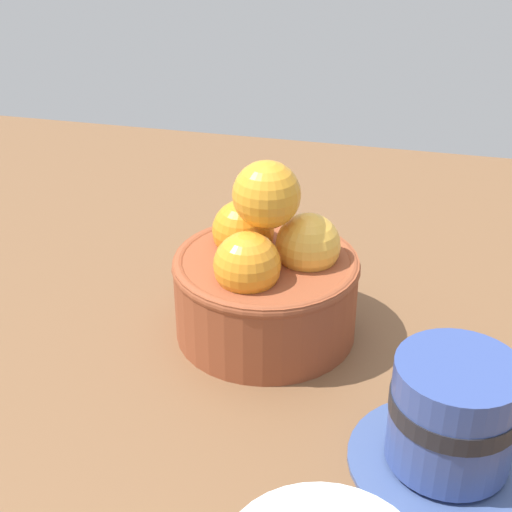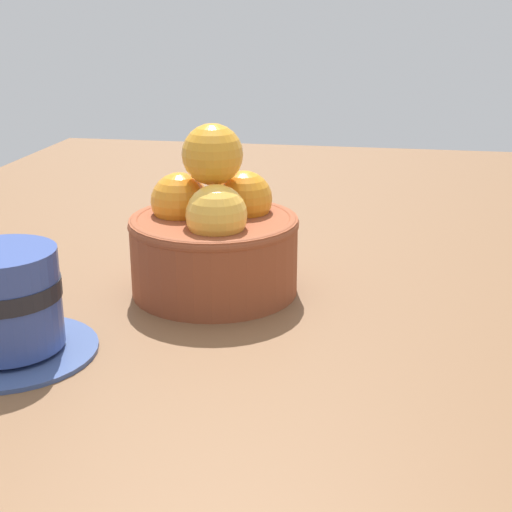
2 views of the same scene
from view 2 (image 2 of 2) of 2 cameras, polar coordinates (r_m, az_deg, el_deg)
name	(u,v)px [view 2 (image 2 of 2)]	position (r cm, az deg, el deg)	size (l,w,h in cm)	color
ground_plane	(215,311)	(60.23, -3.13, -4.22)	(128.34, 80.12, 3.50)	brown
terracotta_bowl	(214,237)	(58.04, -3.21, 1.50)	(13.30, 13.30, 13.36)	brown
coffee_cup	(6,306)	(50.52, -18.64, -3.66)	(11.33, 11.33, 7.14)	#3C4F83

